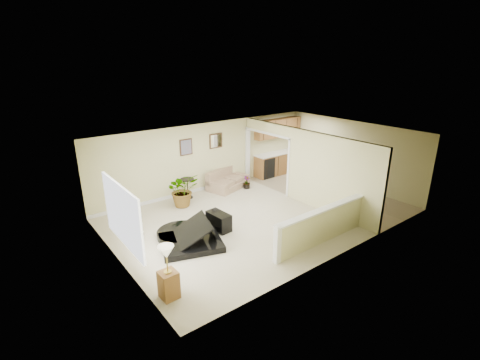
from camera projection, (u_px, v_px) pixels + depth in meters
floor at (261, 214)px, 11.02m from camera, size 9.00×9.00×0.00m
back_wall at (209, 156)px, 12.84m from camera, size 9.00×0.04×2.50m
front_wall at (344, 209)px, 8.36m from camera, size 9.00×0.04×2.50m
left_wall at (115, 216)px, 8.02m from camera, size 0.04×6.00×2.50m
right_wall at (352, 154)px, 13.18m from camera, size 0.04×6.00×2.50m
ceiling at (263, 137)px, 10.18m from camera, size 9.00×6.00×0.04m
kitchen_vinyl at (326, 192)px, 12.82m from camera, size 2.70×6.00×0.01m
interior_partition at (297, 166)px, 11.83m from camera, size 0.18×5.99×2.50m
pony_half_wall at (321, 225)px, 9.17m from camera, size 3.42×0.22×1.00m
left_window at (122, 215)px, 7.59m from camera, size 0.05×2.15×1.45m
wall_art_left at (186, 147)px, 12.11m from camera, size 0.48×0.04×0.58m
wall_mirror at (216, 141)px, 12.81m from camera, size 0.55×0.04×0.55m
kitchen_cabinets at (277, 154)px, 14.60m from camera, size 2.36×0.65×2.33m
piano at (186, 223)px, 9.10m from camera, size 2.15×2.14×1.48m
piano_bench at (219, 221)px, 9.99m from camera, size 0.45×0.79×0.51m
loveseat at (227, 179)px, 13.20m from camera, size 1.88×1.37×0.93m
accent_table at (187, 186)px, 12.19m from camera, size 0.49×0.49×0.71m
palm_plant at (183, 190)px, 11.49m from camera, size 1.15×1.03×1.14m
small_plant at (247, 183)px, 13.17m from camera, size 0.28×0.28×0.48m
lamp_stand at (168, 276)px, 7.06m from camera, size 0.36×0.36×1.20m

